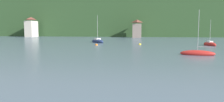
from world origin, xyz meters
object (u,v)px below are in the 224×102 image
(shore_building_westcentral, at_px, (137,29))
(sailboat_far_7, at_px, (210,44))
(shore_building_west, at_px, (31,27))
(mooring_buoy_far, at_px, (96,45))
(mooring_buoy_near, at_px, (140,45))
(sailboat_mid_4, at_px, (197,53))
(sailboat_far_8, at_px, (98,41))

(shore_building_westcentral, distance_m, sailboat_far_7, 40.71)
(shore_building_west, bearing_deg, mooring_buoy_far, -47.33)
(mooring_buoy_near, bearing_deg, mooring_buoy_far, -162.82)
(sailboat_far_7, distance_m, mooring_buoy_far, 22.85)
(shore_building_west, relative_size, mooring_buoy_far, 14.59)
(shore_building_westcentral, relative_size, mooring_buoy_near, 12.40)
(sailboat_mid_4, bearing_deg, mooring_buoy_near, -57.17)
(shore_building_west, xyz_separation_m, sailboat_far_7, (59.47, -37.50, -3.70))
(shore_building_west, distance_m, sailboat_far_7, 70.40)
(shore_building_west, relative_size, mooring_buoy_near, 14.80)
(sailboat_mid_4, distance_m, mooring_buoy_near, 18.57)
(shore_building_west, relative_size, sailboat_mid_4, 1.37)
(sailboat_mid_4, bearing_deg, sailboat_far_7, -102.27)
(shore_building_westcentral, bearing_deg, mooring_buoy_near, -87.09)
(sailboat_mid_4, height_order, mooring_buoy_far, sailboat_mid_4)
(shore_building_west, height_order, mooring_buoy_near, shore_building_west)
(sailboat_mid_4, height_order, mooring_buoy_near, sailboat_mid_4)
(shore_building_west, bearing_deg, shore_building_westcentral, -0.13)
(sailboat_mid_4, bearing_deg, shore_building_west, -37.03)
(shore_building_west, xyz_separation_m, sailboat_mid_4, (53.23, -54.03, -3.76))
(shore_building_west, relative_size, shore_building_westcentral, 1.19)
(sailboat_far_7, relative_size, mooring_buoy_far, 9.61)
(sailboat_mid_4, xyz_separation_m, mooring_buoy_near, (-7.68, 16.90, -0.20))
(sailboat_far_8, distance_m, mooring_buoy_far, 8.18)
(shore_building_west, xyz_separation_m, sailboat_far_8, (35.20, -31.83, -3.66))
(sailboat_mid_4, height_order, sailboat_far_8, sailboat_far_8)
(shore_building_westcentral, bearing_deg, mooring_buoy_far, -99.89)
(shore_building_westcentral, bearing_deg, sailboat_far_7, -67.10)
(shore_building_west, height_order, sailboat_far_8, shore_building_west)
(shore_building_westcentral, relative_size, sailboat_far_7, 1.27)
(sailboat_far_8, bearing_deg, sailboat_far_7, -143.78)
(mooring_buoy_far, bearing_deg, sailboat_far_8, 100.90)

